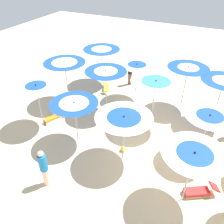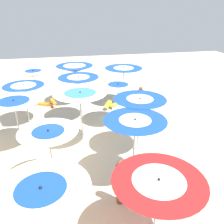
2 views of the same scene
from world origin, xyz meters
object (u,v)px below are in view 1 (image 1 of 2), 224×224
at_px(beach_umbrella_2, 188,70).
at_px(beach_umbrella_12, 124,121).
at_px(beach_umbrella_1, 223,84).
at_px(beach_umbrella_3, 137,67).
at_px(beach_ball, 123,149).
at_px(beach_umbrella_8, 106,74).
at_px(lounger_2, 199,191).
at_px(beach_umbrella_11, 194,157).
at_px(beach_umbrella_14, 36,89).
at_px(beachgoer_2, 130,72).
at_px(beach_umbrella_6, 209,120).
at_px(beachgoer_0, 44,168).
at_px(lounger_1, 106,86).
at_px(beach_umbrella_13, 74,106).
at_px(lounger_3, 54,117).
at_px(beach_umbrella_7, 156,85).
at_px(beach_umbrella_4, 102,51).
at_px(beach_umbrella_9, 65,66).

distance_m(beach_umbrella_2, beach_umbrella_12, 5.21).
bearing_deg(beach_umbrella_12, beach_umbrella_1, -35.84).
xyz_separation_m(beach_umbrella_3, beach_ball, (-4.34, -1.14, -1.88)).
height_order(beach_umbrella_8, lounger_2, beach_umbrella_8).
xyz_separation_m(beach_umbrella_11, beach_umbrella_14, (1.28, 7.22, -0.07)).
bearing_deg(beachgoer_2, beach_umbrella_6, 160.57).
relative_size(beach_umbrella_14, beachgoer_0, 1.39).
bearing_deg(beach_umbrella_8, lounger_2, -121.30).
xyz_separation_m(beach_umbrella_2, lounger_1, (-0.03, 4.69, -2.03)).
distance_m(beach_umbrella_13, lounger_1, 5.30).
bearing_deg(beach_umbrella_2, beach_umbrella_13, 143.57).
bearing_deg(beach_umbrella_6, lounger_2, -170.80).
xyz_separation_m(beach_umbrella_8, beach_ball, (-2.45, -2.07, -2.09)).
bearing_deg(lounger_3, beachgoer_0, 58.48).
xyz_separation_m(beach_umbrella_12, lounger_3, (0.90, 4.25, -1.77)).
bearing_deg(beachgoer_2, lounger_1, 72.57).
height_order(beach_umbrella_1, beach_umbrella_3, beach_umbrella_1).
relative_size(beach_umbrella_12, beach_umbrella_14, 0.96).
height_order(lounger_1, beachgoer_2, beachgoer_2).
height_order(lounger_3, beach_ball, lounger_3).
height_order(beach_umbrella_11, beach_umbrella_14, beach_umbrella_11).
bearing_deg(beach_ball, beach_umbrella_6, -69.52).
xyz_separation_m(beach_umbrella_7, beachgoer_0, (-5.19, 2.39, -1.40)).
xyz_separation_m(beach_umbrella_1, lounger_1, (0.68, 6.45, -1.99)).
height_order(beach_umbrella_12, beach_umbrella_13, beach_umbrella_12).
relative_size(beach_umbrella_7, beachgoer_0, 1.51).
xyz_separation_m(beach_umbrella_2, beach_umbrella_12, (-5.03, 1.36, -0.27)).
relative_size(beach_umbrella_1, beach_umbrella_14, 1.05).
bearing_deg(beach_umbrella_3, beach_umbrella_4, 70.64).
height_order(beach_umbrella_8, beach_umbrella_9, beach_umbrella_9).
relative_size(beachgoer_0, beach_ball, 6.67).
relative_size(beach_umbrella_8, beach_ball, 9.75).
bearing_deg(beach_umbrella_11, beachgoer_0, 107.85).
distance_m(beach_umbrella_6, lounger_3, 7.38).
bearing_deg(lounger_1, beach_umbrella_3, -126.88).
relative_size(beach_umbrella_4, beach_umbrella_13, 1.09).
distance_m(beach_umbrella_4, beach_umbrella_9, 2.97).
relative_size(beach_umbrella_7, beach_umbrella_14, 1.09).
relative_size(beach_umbrella_3, lounger_3, 1.90).
bearing_deg(beach_ball, beach_umbrella_9, 61.94).
distance_m(beach_umbrella_3, beach_umbrella_12, 4.90).
bearing_deg(lounger_2, beach_ball, -45.45).
relative_size(beach_umbrella_11, beachgoer_2, 1.44).
bearing_deg(beach_umbrella_6, lounger_1, 60.84).
bearing_deg(beach_umbrella_2, lounger_1, 90.40).
distance_m(lounger_2, beach_ball, 3.46).
height_order(beach_umbrella_2, lounger_2, beach_umbrella_2).
relative_size(beach_umbrella_4, beach_umbrella_6, 1.07).
bearing_deg(lounger_3, beach_umbrella_8, 158.61).
xyz_separation_m(beach_umbrella_4, beachgoer_0, (-8.12, -1.93, -1.27)).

